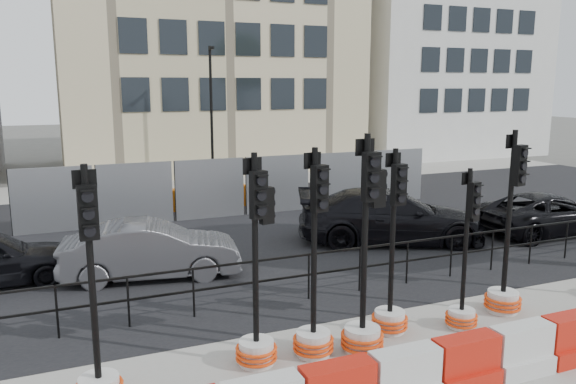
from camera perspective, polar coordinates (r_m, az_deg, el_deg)
name	(u,v)px	position (r m, az deg, el deg)	size (l,w,h in m)	color
ground	(390,312)	(11.41, 10.30, -11.94)	(120.00, 120.00, 0.00)	#51514C
road	(266,229)	(17.38, -2.29, -3.74)	(40.00, 14.00, 0.03)	black
sidewalk_far	(197,183)	(25.83, -9.25, 0.93)	(40.00, 4.00, 0.02)	gray
building_white	(432,27)	(38.48, 14.47, 15.88)	(12.00, 9.06, 16.00)	silver
kerb_railing	(360,261)	(12.13, 7.32, -6.99)	(18.00, 0.04, 1.00)	black
heras_fencing	(238,192)	(19.81, -5.15, 0.02)	(14.33, 1.72, 2.00)	gray
lamp_post_far	(212,112)	(24.62, -7.78, 8.03)	(0.12, 0.56, 6.00)	black
barrier_row	(493,358)	(9.26, 20.14, -15.57)	(14.65, 0.50, 0.80)	red
traffic_signal_a	(97,358)	(8.43, -18.81, -15.68)	(0.67, 0.67, 3.38)	white
traffic_signal_b	(257,317)	(9.00, -3.16, -12.57)	(0.67, 0.67, 3.39)	white
traffic_signal_c	(314,315)	(9.32, 2.66, -12.37)	(0.68, 0.68, 3.44)	white
traffic_signal_d	(364,303)	(9.44, 7.75, -11.11)	(0.72, 0.72, 3.64)	white
traffic_signal_e	(391,296)	(10.30, 10.41, -10.37)	(0.65, 0.65, 3.32)	white
traffic_signal_f	(464,291)	(10.79, 17.42, -9.61)	(0.58, 0.58, 2.96)	white
traffic_signal_g	(505,276)	(11.74, 21.20, -8.00)	(0.70, 0.70, 3.57)	white
car_b	(151,250)	(13.28, -13.71, -5.76)	(4.18, 2.06, 1.32)	#47474B
car_c	(391,216)	(16.02, 10.39, -2.44)	(5.60, 3.91, 1.51)	black
car_d	(549,213)	(18.42, 24.97, -1.99)	(4.48, 2.13, 1.24)	black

